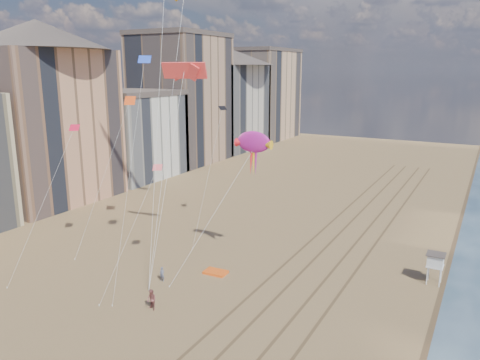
# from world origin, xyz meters

# --- Properties ---
(tracks) EXTENTS (7.68, 120.00, 0.01)m
(tracks) POSITION_xyz_m (2.55, 30.00, 0.01)
(tracks) COLOR brown
(tracks) RESTS_ON ground
(buildings) EXTENTS (34.72, 131.35, 29.00)m
(buildings) POSITION_xyz_m (-45.73, 65.59, 13.55)
(buildings) COLOR #C6B284
(buildings) RESTS_ON ground
(lifeguard_stand) EXTENTS (1.77, 1.77, 3.19)m
(lifeguard_stand) POSITION_xyz_m (13.83, 30.83, 2.46)
(lifeguard_stand) COLOR silver
(lifeguard_stand) RESTS_ON ground
(grounded_kite) EXTENTS (2.45, 1.63, 0.27)m
(grounded_kite) POSITION_xyz_m (-6.66, 22.37, 0.14)
(grounded_kite) COLOR #FF5B15
(grounded_kite) RESTS_ON ground
(show_kite) EXTENTS (4.61, 4.55, 16.60)m
(show_kite) POSITION_xyz_m (-3.94, 25.62, 13.73)
(show_kite) COLOR #AA1A85
(show_kite) RESTS_ON ground
(kite_flyer_a) EXTENTS (0.59, 0.42, 1.52)m
(kite_flyer_a) POSITION_xyz_m (-10.48, 18.22, 0.76)
(kite_flyer_a) COLOR slate
(kite_flyer_a) RESTS_ON ground
(kite_flyer_b) EXTENTS (1.08, 0.93, 1.92)m
(kite_flyer_b) POSITION_xyz_m (-7.68, 13.12, 0.96)
(kite_flyer_b) COLOR brown
(kite_flyer_b) RESTS_ON ground
(small_kites) EXTENTS (11.57, 16.45, 11.03)m
(small_kites) POSITION_xyz_m (-16.10, 22.90, 17.05)
(small_kites) COLOR #FF6366
(small_kites) RESTS_ON ground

